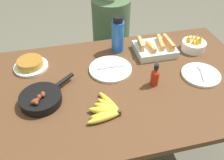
{
  "coord_description": "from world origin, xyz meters",
  "views": [
    {
      "loc": [
        -0.24,
        -1.0,
        1.67
      ],
      "look_at": [
        0.0,
        0.0,
        0.78
      ],
      "focal_mm": 38.0,
      "sensor_mm": 36.0,
      "label": 1
    }
  ],
  "objects_px": {
    "empty_plate_near_front": "(201,75)",
    "empty_plate_far_left": "(110,69)",
    "melon_tray": "(155,48)",
    "skillet": "(41,98)",
    "person_figure": "(111,48)",
    "frittata_plate_center": "(31,64)",
    "fruit_bowl_mango": "(194,44)",
    "banana_bunch": "(107,110)",
    "water_bottle": "(118,35)",
    "hot_sauce_bottle": "(155,76)"
  },
  "relations": [
    {
      "from": "water_bottle",
      "to": "fruit_bowl_mango",
      "type": "bearing_deg",
      "value": -12.56
    },
    {
      "from": "skillet",
      "to": "hot_sauce_bottle",
      "type": "xyz_separation_m",
      "value": [
        0.64,
        -0.0,
        0.03
      ]
    },
    {
      "from": "banana_bunch",
      "to": "fruit_bowl_mango",
      "type": "relative_size",
      "value": 1.35
    },
    {
      "from": "banana_bunch",
      "to": "skillet",
      "type": "xyz_separation_m",
      "value": [
        -0.32,
        0.15,
        0.01
      ]
    },
    {
      "from": "empty_plate_near_front",
      "to": "person_figure",
      "type": "relative_size",
      "value": 0.2
    },
    {
      "from": "banana_bunch",
      "to": "fruit_bowl_mango",
      "type": "bearing_deg",
      "value": 31.3
    },
    {
      "from": "melon_tray",
      "to": "skillet",
      "type": "relative_size",
      "value": 0.87
    },
    {
      "from": "melon_tray",
      "to": "hot_sauce_bottle",
      "type": "distance_m",
      "value": 0.33
    },
    {
      "from": "melon_tray",
      "to": "fruit_bowl_mango",
      "type": "distance_m",
      "value": 0.28
    },
    {
      "from": "empty_plate_near_front",
      "to": "frittata_plate_center",
      "type": "bearing_deg",
      "value": 162.23
    },
    {
      "from": "skillet",
      "to": "person_figure",
      "type": "xyz_separation_m",
      "value": [
        0.57,
        0.82,
        -0.29
      ]
    },
    {
      "from": "fruit_bowl_mango",
      "to": "person_figure",
      "type": "distance_m",
      "value": 0.77
    },
    {
      "from": "melon_tray",
      "to": "water_bottle",
      "type": "distance_m",
      "value": 0.27
    },
    {
      "from": "fruit_bowl_mango",
      "to": "water_bottle",
      "type": "height_order",
      "value": "water_bottle"
    },
    {
      "from": "melon_tray",
      "to": "frittata_plate_center",
      "type": "distance_m",
      "value": 0.82
    },
    {
      "from": "melon_tray",
      "to": "water_bottle",
      "type": "relative_size",
      "value": 1.05
    },
    {
      "from": "fruit_bowl_mango",
      "to": "skillet",
      "type": "bearing_deg",
      "value": -164.85
    },
    {
      "from": "empty_plate_near_front",
      "to": "empty_plate_far_left",
      "type": "height_order",
      "value": "same"
    },
    {
      "from": "banana_bunch",
      "to": "empty_plate_near_front",
      "type": "relative_size",
      "value": 0.94
    },
    {
      "from": "empty_plate_near_front",
      "to": "fruit_bowl_mango",
      "type": "relative_size",
      "value": 1.43
    },
    {
      "from": "person_figure",
      "to": "empty_plate_far_left",
      "type": "bearing_deg",
      "value": -103.54
    },
    {
      "from": "empty_plate_far_left",
      "to": "water_bottle",
      "type": "height_order",
      "value": "water_bottle"
    },
    {
      "from": "banana_bunch",
      "to": "person_figure",
      "type": "relative_size",
      "value": 0.19
    },
    {
      "from": "water_bottle",
      "to": "hot_sauce_bottle",
      "type": "xyz_separation_m",
      "value": [
        0.12,
        -0.4,
        -0.06
      ]
    },
    {
      "from": "skillet",
      "to": "empty_plate_near_front",
      "type": "relative_size",
      "value": 1.3
    },
    {
      "from": "frittata_plate_center",
      "to": "fruit_bowl_mango",
      "type": "distance_m",
      "value": 1.1
    },
    {
      "from": "empty_plate_near_front",
      "to": "banana_bunch",
      "type": "bearing_deg",
      "value": -165.81
    },
    {
      "from": "skillet",
      "to": "hot_sauce_bottle",
      "type": "height_order",
      "value": "hot_sauce_bottle"
    },
    {
      "from": "melon_tray",
      "to": "person_figure",
      "type": "xyz_separation_m",
      "value": [
        -0.19,
        0.51,
        -0.29
      ]
    },
    {
      "from": "skillet",
      "to": "water_bottle",
      "type": "distance_m",
      "value": 0.66
    },
    {
      "from": "banana_bunch",
      "to": "person_figure",
      "type": "xyz_separation_m",
      "value": [
        0.25,
        0.97,
        -0.28
      ]
    },
    {
      "from": "empty_plate_near_front",
      "to": "empty_plate_far_left",
      "type": "distance_m",
      "value": 0.55
    },
    {
      "from": "empty_plate_far_left",
      "to": "water_bottle",
      "type": "distance_m",
      "value": 0.26
    },
    {
      "from": "person_figure",
      "to": "melon_tray",
      "type": "bearing_deg",
      "value": -69.79
    },
    {
      "from": "banana_bunch",
      "to": "empty_plate_far_left",
      "type": "xyz_separation_m",
      "value": [
        0.1,
        0.34,
        -0.01
      ]
    },
    {
      "from": "melon_tray",
      "to": "frittata_plate_center",
      "type": "relative_size",
      "value": 1.24
    },
    {
      "from": "frittata_plate_center",
      "to": "fruit_bowl_mango",
      "type": "height_order",
      "value": "fruit_bowl_mango"
    },
    {
      "from": "fruit_bowl_mango",
      "to": "water_bottle",
      "type": "distance_m",
      "value": 0.53
    },
    {
      "from": "empty_plate_near_front",
      "to": "melon_tray",
      "type": "bearing_deg",
      "value": 120.93
    },
    {
      "from": "fruit_bowl_mango",
      "to": "person_figure",
      "type": "relative_size",
      "value": 0.14
    },
    {
      "from": "empty_plate_near_front",
      "to": "empty_plate_far_left",
      "type": "relative_size",
      "value": 0.87
    },
    {
      "from": "empty_plate_near_front",
      "to": "empty_plate_far_left",
      "type": "bearing_deg",
      "value": 160.71
    },
    {
      "from": "empty_plate_near_front",
      "to": "fruit_bowl_mango",
      "type": "bearing_deg",
      "value": 71.51
    },
    {
      "from": "melon_tray",
      "to": "frittata_plate_center",
      "type": "xyz_separation_m",
      "value": [
        -0.82,
        0.02,
        -0.01
      ]
    },
    {
      "from": "banana_bunch",
      "to": "fruit_bowl_mango",
      "type": "xyz_separation_m",
      "value": [
        0.71,
        0.43,
        0.02
      ]
    },
    {
      "from": "melon_tray",
      "to": "person_figure",
      "type": "bearing_deg",
      "value": 110.21
    },
    {
      "from": "skillet",
      "to": "empty_plate_far_left",
      "type": "distance_m",
      "value": 0.46
    },
    {
      "from": "hot_sauce_bottle",
      "to": "empty_plate_far_left",
      "type": "bearing_deg",
      "value": 138.91
    },
    {
      "from": "banana_bunch",
      "to": "hot_sauce_bottle",
      "type": "xyz_separation_m",
      "value": [
        0.31,
        0.15,
        0.04
      ]
    },
    {
      "from": "skillet",
      "to": "water_bottle",
      "type": "xyz_separation_m",
      "value": [
        0.52,
        0.39,
        0.09
      ]
    }
  ]
}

